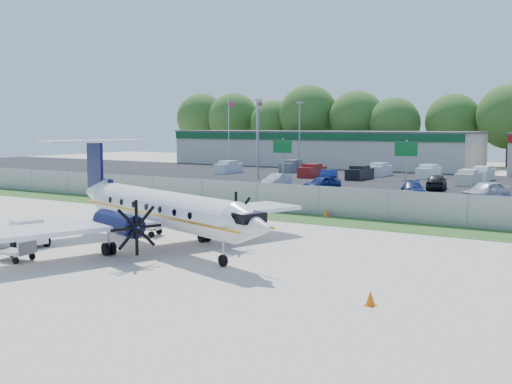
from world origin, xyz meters
The scene contains 28 objects.
ground centered at (0.00, 0.00, 0.00)m, with size 170.00×170.00×0.00m, color beige.
grass_verge centered at (0.00, 12.00, 0.01)m, with size 170.00×4.00×0.02m, color #2D561E.
access_road centered at (0.00, 19.00, 0.01)m, with size 170.00×8.00×0.02m, color black.
parking_lot centered at (0.00, 40.00, 0.01)m, with size 170.00×32.00×0.02m, color black.
perimeter_fence centered at (0.00, 14.00, 1.00)m, with size 120.00×0.06×1.99m.
building_west centered at (-24.00, 61.98, 2.63)m, with size 46.40×12.40×5.24m.
sign_left centered at (-8.00, 22.91, 3.61)m, with size 1.80×0.26×5.00m.
sign_mid centered at (3.00, 22.91, 3.61)m, with size 1.80×0.26×5.00m.
flagpole_west centered at (-35.92, 55.00, 5.64)m, with size 1.06×0.12×10.00m.
flagpole_east centered at (-30.92, 55.00, 5.64)m, with size 1.06×0.12×10.00m.
light_pole_nw centered at (-20.00, 38.00, 5.23)m, with size 0.90×0.35×9.09m.
light_pole_sw centered at (-20.00, 48.00, 5.23)m, with size 0.90×0.35×9.09m.
tree_line centered at (0.00, 74.00, 0.00)m, with size 112.00×6.00×14.00m, color #2E5719, non-canonical shape.
aircraft centered at (-1.28, -0.93, 2.04)m, with size 17.23×16.80×5.28m.
pushback_tug centered at (-7.52, -4.18, 0.68)m, with size 2.99×2.58×1.42m.
baggage_cart_near centered at (-4.56, 1.45, 0.49)m, with size 2.27×1.76×1.05m.
baggage_cart_far centered at (-5.01, -6.72, 0.44)m, with size 1.90×1.27×0.94m.
cone_nose centered at (11.54, -4.89, 0.25)m, with size 0.37×0.37×0.53m.
cone_starboard_wing centered at (0.80, 13.60, 0.25)m, with size 0.37×0.37×0.53m.
road_car_west centered at (-20.74, 17.68, 0.00)m, with size 2.18×5.37×1.56m, color #595B5E.
road_car_mid centered at (10.22, 19.80, 0.00)m, with size 1.50×4.31×1.42m, color navy.
parked_car_a centered at (-12.45, 29.43, 0.00)m, with size 1.40×4.02×1.32m, color silver.
parked_car_b centered at (-7.21, 28.94, 0.00)m, with size 1.64×4.09×1.39m, color navy.
parked_car_c centered at (1.68, 28.65, 0.00)m, with size 1.79×4.41×1.28m, color navy.
parked_car_d centered at (7.78, 28.61, 0.00)m, with size 1.92×4.76×1.62m, color silver.
parked_car_f centered at (-9.55, 35.33, 0.00)m, with size 1.64×4.69×1.55m, color navy.
parked_car_g centered at (1.64, 35.58, 0.00)m, with size 1.77×4.41×1.50m, color black.
far_parking_rows centered at (0.00, 45.00, 0.00)m, with size 56.00×10.00×1.60m, color gray, non-canonical shape.
Camera 1 is at (19.71, -25.06, 6.17)m, focal length 45.00 mm.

